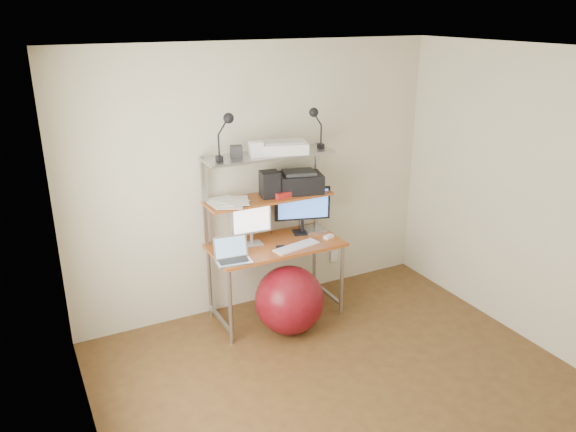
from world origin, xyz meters
The scene contains 20 objects.
room centered at (0.00, 0.00, 1.25)m, with size 3.60×3.60×3.60m.
computer_desk centered at (0.00, 1.50, 0.96)m, with size 1.20×0.60×1.57m.
wall_outlet centered at (0.85, 1.79, 0.30)m, with size 0.08×0.01×0.12m, color white.
monitor_silver centered at (-0.20, 1.53, 0.96)m, with size 0.38×0.14×0.42m.
monitor_black centered at (0.35, 1.57, 1.00)m, with size 0.51×0.21×0.53m.
laptop centered at (-0.49, 1.29, 0.78)m, with size 0.31×0.26×0.26m.
keyboard centered at (0.13, 1.28, 0.75)m, with size 0.45×0.13×0.01m, color white.
mouse centered at (0.50, 1.33, 0.75)m, with size 0.09×0.06×0.03m, color white.
mac_mini centered at (0.46, 1.53, 0.76)m, with size 0.20×0.20×0.04m, color silver.
phone centered at (-0.01, 1.30, 0.75)m, with size 0.08×0.14×0.01m, color black.
printer centered at (0.31, 1.58, 1.24)m, with size 0.48×0.39×0.20m.
nas_cube centered at (0.01, 1.56, 1.27)m, with size 0.16×0.16×0.24m, color black.
red_box centered at (0.11, 1.52, 1.18)m, with size 0.19×0.13×0.05m, color #AD1D1B.
scanner centered at (0.13, 1.54, 1.60)m, with size 0.47×0.37×0.11m.
box_white centered at (-0.14, 1.52, 1.62)m, with size 0.11×0.09×0.13m, color white.
box_grey centered at (-0.30, 1.57, 1.60)m, with size 0.10×0.10×0.10m, color #2A2A2D.
clip_lamp_left centered at (-0.41, 1.50, 1.84)m, with size 0.16×0.09×0.40m.
clip_lamp_right centered at (0.44, 1.52, 1.83)m, with size 0.15×0.08×0.38m.
exercise_ball centered at (-0.01, 1.14, 0.31)m, with size 0.62×0.62×0.62m, color maroon.
paper_stack centered at (-0.39, 1.57, 1.16)m, with size 0.38×0.40×0.02m.
Camera 1 is at (-2.04, -2.80, 2.75)m, focal length 35.00 mm.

